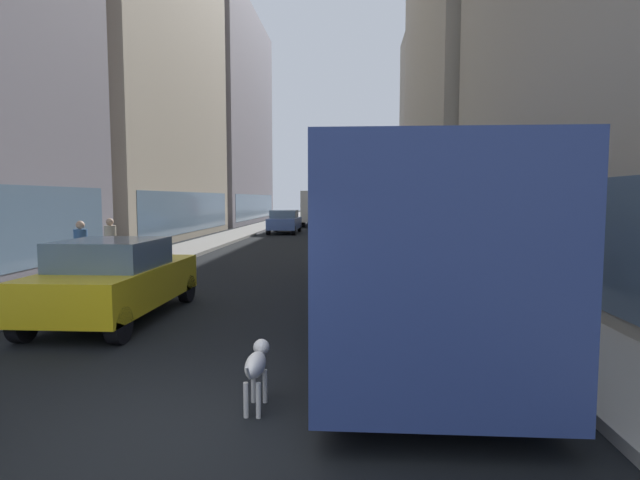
% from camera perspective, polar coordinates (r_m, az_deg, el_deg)
% --- Properties ---
extents(ground_plane, '(120.00, 120.00, 0.00)m').
position_cam_1_polar(ground_plane, '(39.93, 0.95, 1.28)').
color(ground_plane, black).
extents(sidewalk_left, '(2.40, 110.00, 0.15)m').
position_cam_1_polar(sidewalk_left, '(40.60, -7.11, 1.41)').
color(sidewalk_left, gray).
rests_on(sidewalk_left, ground).
extents(sidewalk_right, '(2.40, 110.00, 0.15)m').
position_cam_1_polar(sidewalk_right, '(40.06, 9.13, 1.34)').
color(sidewalk_right, '#ADA89E').
rests_on(sidewalk_right, ground).
extents(building_left_far, '(8.23, 20.59, 20.97)m').
position_cam_1_polar(building_left_far, '(52.83, -11.82, 13.43)').
color(building_left_far, slate).
rests_on(building_left_far, ground).
extents(building_right_mid, '(11.79, 17.81, 22.13)m').
position_cam_1_polar(building_right_mid, '(34.81, 21.44, 18.80)').
color(building_right_mid, '#B2A893').
rests_on(building_right_mid, ground).
extents(building_right_far, '(8.48, 21.81, 20.99)m').
position_cam_1_polar(building_right_far, '(54.15, 14.69, 13.17)').
color(building_right_far, '#A0937F').
rests_on(building_right_far, ground).
extents(transit_bus, '(2.78, 11.53, 3.05)m').
position_cam_1_polar(transit_bus, '(10.23, 8.65, 1.07)').
color(transit_bus, '#33478C').
rests_on(transit_bus, ground).
extents(car_grey_wagon, '(1.86, 3.94, 1.62)m').
position_cam_1_polar(car_grey_wagon, '(32.40, 2.44, 1.92)').
color(car_grey_wagon, slate).
rests_on(car_grey_wagon, ground).
extents(car_blue_hatchback, '(1.92, 4.42, 1.62)m').
position_cam_1_polar(car_blue_hatchback, '(34.92, -4.06, 2.12)').
color(car_blue_hatchback, '#4C6BB7').
rests_on(car_blue_hatchback, ground).
extents(car_red_coupe, '(1.94, 4.04, 1.62)m').
position_cam_1_polar(car_red_coupe, '(39.38, 5.00, 2.41)').
color(car_red_coupe, red).
rests_on(car_red_coupe, ground).
extents(car_yellow_taxi, '(1.90, 4.26, 1.62)m').
position_cam_1_polar(car_yellow_taxi, '(10.83, -22.23, -4.11)').
color(car_yellow_taxi, yellow).
rests_on(car_yellow_taxi, ground).
extents(car_white_van, '(1.78, 4.58, 1.62)m').
position_cam_1_polar(car_white_van, '(49.17, 2.88, 2.89)').
color(car_white_van, silver).
rests_on(car_white_van, ground).
extents(box_truck, '(2.30, 7.50, 3.05)m').
position_cam_1_polar(box_truck, '(44.61, -0.29, 3.79)').
color(box_truck, '#A51919').
rests_on(box_truck, ground).
extents(dalmatian_dog, '(0.22, 0.96, 0.72)m').
position_cam_1_polar(dalmatian_dog, '(6.00, -7.23, -13.87)').
color(dalmatian_dog, white).
rests_on(dalmatian_dog, ground).
extents(pedestrian_with_handbag, '(0.45, 0.34, 1.69)m').
position_cam_1_polar(pedestrian_with_handbag, '(16.22, -22.72, -0.61)').
color(pedestrian_with_handbag, '#1E1E2D').
rests_on(pedestrian_with_handbag, sidewalk_left).
extents(pedestrian_in_coat, '(0.34, 0.34, 1.69)m').
position_cam_1_polar(pedestrian_in_coat, '(14.60, -25.54, -1.27)').
color(pedestrian_in_coat, '#1E1E2D').
rests_on(pedestrian_in_coat, sidewalk_left).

